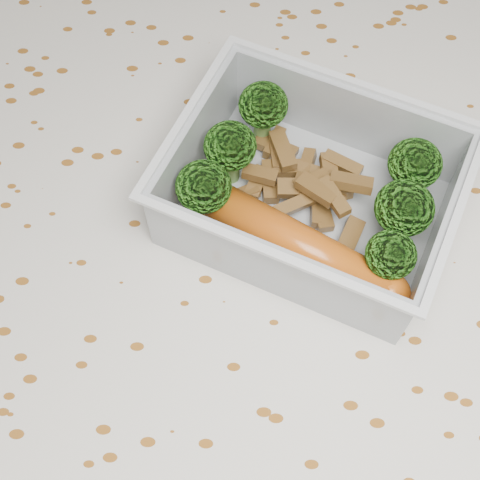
{
  "coord_description": "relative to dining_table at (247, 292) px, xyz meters",
  "views": [
    {
      "loc": [
        0.0,
        -0.22,
        1.19
      ],
      "look_at": [
        -0.01,
        -0.01,
        0.78
      ],
      "focal_mm": 50.0,
      "sensor_mm": 36.0,
      "label": 1
    }
  ],
  "objects": [
    {
      "name": "sausage",
      "position": [
        0.03,
        -0.01,
        0.11
      ],
      "size": [
        0.15,
        0.1,
        0.03
      ],
      "color": "#B55012",
      "rests_on": "lunch_container"
    },
    {
      "name": "meat_pile",
      "position": [
        0.04,
        0.05,
        0.11
      ],
      "size": [
        0.11,
        0.11,
        0.03
      ],
      "color": "brown",
      "rests_on": "lunch_container"
    },
    {
      "name": "ground_plane",
      "position": [
        0.0,
        0.0,
        -0.67
      ],
      "size": [
        4.0,
        4.0,
        0.0
      ],
      "primitive_type": "plane",
      "color": "olive",
      "rests_on": "ground"
    },
    {
      "name": "broccoli_florets",
      "position": [
        0.05,
        0.03,
        0.13
      ],
      "size": [
        0.19,
        0.16,
        0.06
      ],
      "color": "#608C3F",
      "rests_on": "lunch_container"
    },
    {
      "name": "lunch_container",
      "position": [
        0.04,
        0.03,
        0.11
      ],
      "size": [
        0.24,
        0.22,
        0.07
      ],
      "color": "#B6BDC4",
      "rests_on": "tablecloth"
    },
    {
      "name": "tablecloth",
      "position": [
        0.0,
        0.0,
        0.05
      ],
      "size": [
        1.46,
        0.96,
        0.19
      ],
      "color": "silver",
      "rests_on": "dining_table"
    },
    {
      "name": "dining_table",
      "position": [
        0.0,
        0.0,
        0.0
      ],
      "size": [
        1.4,
        0.9,
        0.75
      ],
      "color": "brown",
      "rests_on": "ground"
    }
  ]
}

